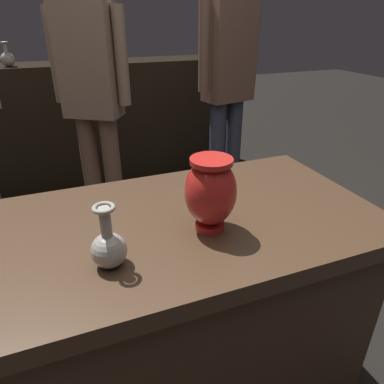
% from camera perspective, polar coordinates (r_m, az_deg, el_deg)
% --- Properties ---
extents(display_plinth, '(1.20, 0.64, 0.80)m').
position_cam_1_polar(display_plinth, '(1.26, -2.34, -19.97)').
color(display_plinth, '#422D1E').
rests_on(display_plinth, ground_plane).
extents(back_display_shelf, '(2.60, 0.40, 0.99)m').
position_cam_1_polar(back_display_shelf, '(3.15, -15.97, 10.51)').
color(back_display_shelf, black).
rests_on(back_display_shelf, ground_plane).
extents(vase_centerpiece, '(0.14, 0.14, 0.21)m').
position_cam_1_polar(vase_centerpiece, '(0.92, 3.03, 0.02)').
color(vase_centerpiece, red).
rests_on(vase_centerpiece, display_plinth).
extents(vase_tall_behind, '(0.08, 0.08, 0.16)m').
position_cam_1_polar(vase_tall_behind, '(0.83, -13.33, -8.60)').
color(vase_tall_behind, gray).
rests_on(vase_tall_behind, display_plinth).
extents(shelf_vase_left, '(0.10, 0.10, 0.17)m').
position_cam_1_polar(shelf_vase_left, '(2.97, -27.68, 18.60)').
color(shelf_vase_left, gray).
rests_on(shelf_vase_left, back_display_shelf).
extents(shelf_vase_far_right, '(0.13, 0.13, 0.17)m').
position_cam_1_polar(shelf_vase_far_right, '(3.24, 2.71, 22.56)').
color(shelf_vase_far_right, '#477A38').
rests_on(shelf_vase_far_right, back_display_shelf).
extents(visitor_near_right, '(0.46, 0.24, 1.62)m').
position_cam_1_polar(visitor_near_right, '(2.46, 5.90, 18.07)').
color(visitor_near_right, '#333847').
rests_on(visitor_near_right, ground_plane).
extents(visitor_center_back, '(0.41, 0.32, 1.57)m').
position_cam_1_polar(visitor_center_back, '(2.22, -15.86, 15.40)').
color(visitor_center_back, brown).
rests_on(visitor_center_back, ground_plane).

